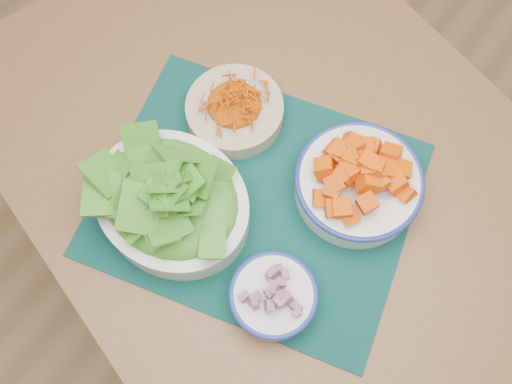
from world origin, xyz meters
TOP-DOWN VIEW (x-y plane):
  - ground at (0.00, 0.00)m, footprint 4.00×4.00m
  - table at (0.15, 0.21)m, footprint 1.53×1.22m
  - placemat at (0.10, 0.14)m, footprint 0.65×0.58m
  - carrot_bowl at (-0.04, 0.25)m, footprint 0.23×0.23m
  - squash_bowl at (0.24, 0.26)m, footprint 0.26×0.26m
  - lettuce_bowl at (-0.00, 0.03)m, footprint 0.30×0.26m
  - onion_bowl at (0.23, 0.01)m, footprint 0.15×0.15m

SIDE VIEW (x-z plane):
  - ground at x=0.00m, z-range 0.00..0.00m
  - table at x=0.15m, z-range 0.29..1.04m
  - placemat at x=0.10m, z-range 0.75..0.75m
  - carrot_bowl at x=-0.04m, z-range 0.75..0.83m
  - onion_bowl at x=0.23m, z-range 0.75..0.83m
  - squash_bowl at x=0.24m, z-range 0.75..0.86m
  - lettuce_bowl at x=0.00m, z-range 0.75..0.88m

